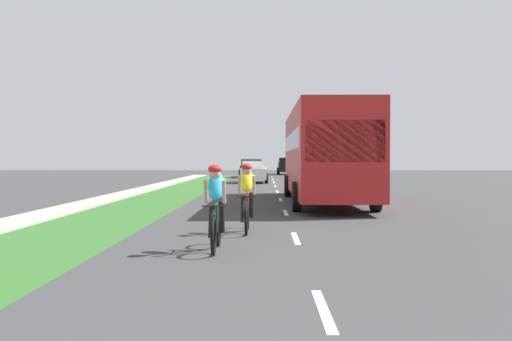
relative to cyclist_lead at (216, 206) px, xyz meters
The scene contains 10 objects.
ground_plane 11.76m from the cyclist_lead, 82.47° to the left, with size 120.00×120.00×0.00m, color #38383A.
grass_verge 12.18m from the cyclist_lead, 106.79° to the left, with size 2.91×70.00×0.01m, color #2D6026.
sidewalk_concrete 12.96m from the cyclist_lead, 115.91° to the left, with size 1.37×70.00×0.10m, color #9E998E.
lane_markings_center 15.73m from the cyclist_lead, 84.38° to the left, with size 0.12×52.20×0.01m.
cyclist_lead is the anchor object (origin of this frame).
cyclist_trailing 2.60m from the cyclist_lead, 79.28° to the left, with size 0.42×1.72×1.58m.
bus_red 11.89m from the cyclist_lead, 74.53° to the left, with size 2.78×11.60×3.48m.
sedan_white 29.17m from the cyclist_lead, 89.75° to the left, with size 1.98×4.30×1.52m.
pickup_dark_green 40.48m from the cyclist_lead, 90.39° to the left, with size 2.22×5.10×1.64m.
suv_black 49.91m from the cyclist_lead, 86.21° to the left, with size 2.15×4.70×1.79m.
Camera 1 is at (-0.65, -1.81, 1.68)m, focal length 39.39 mm.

